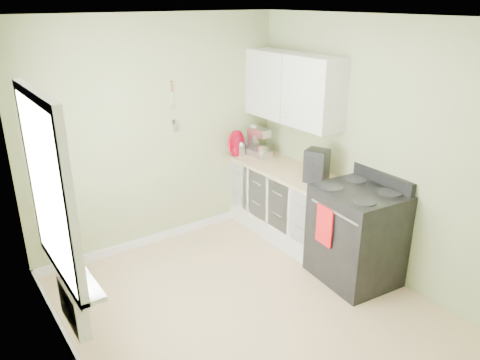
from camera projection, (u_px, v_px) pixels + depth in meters
floor at (248, 311)px, 4.56m from camera, size 3.20×3.60×0.02m
ceiling at (251, 16)px, 3.56m from camera, size 3.20×3.60×0.02m
wall_back at (158, 135)px, 5.44m from camera, size 3.20×0.02×2.70m
wall_left at (59, 231)px, 3.20m from camera, size 0.02×3.60×2.70m
wall_right at (373, 149)px, 4.92m from camera, size 0.02×3.60×2.70m
base_cabinets at (286, 203)px, 5.85m from camera, size 0.60×1.60×0.87m
countertop at (286, 170)px, 5.68m from camera, size 0.64×1.60×0.04m
upper_cabinets at (293, 88)px, 5.48m from camera, size 0.35×1.40×0.80m
window at (48, 190)px, 3.37m from camera, size 0.06×1.14×1.44m
window_sill at (70, 267)px, 3.65m from camera, size 0.18×1.14×0.04m
radiator at (74, 306)px, 3.72m from camera, size 0.12×0.50×0.35m
wall_utensils at (173, 115)px, 5.44m from camera, size 0.02×0.14×0.58m
stove at (356, 234)px, 4.92m from camera, size 0.81×0.90×1.15m
stand_mixer at (259, 143)px, 6.05m from camera, size 0.22×0.35×0.41m
kettle at (241, 149)px, 6.10m from camera, size 0.18×0.11×0.18m
coffee_maker at (316, 167)px, 5.19m from camera, size 0.29×0.30×0.37m
red_tray at (236, 143)px, 6.03m from camera, size 0.34×0.19×0.35m
jar at (311, 179)px, 5.23m from camera, size 0.07×0.07×0.08m
plant_a at (77, 257)px, 3.44m from camera, size 0.20×0.21×0.33m
plant_b at (64, 243)px, 3.70m from camera, size 0.19×0.18×0.26m
plant_c at (55, 229)px, 3.91m from camera, size 0.21×0.21×0.28m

